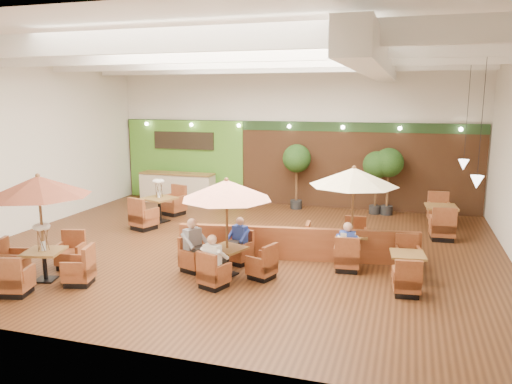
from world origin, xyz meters
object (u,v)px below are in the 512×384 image
at_px(topiary_1, 377,167).
at_px(table_1, 227,208).
at_px(service_counter, 177,188).
at_px(booth_divider, 297,244).
at_px(diner_1, 239,235).
at_px(diner_2, 194,240).
at_px(topiary_2, 389,165).
at_px(diner_4, 348,241).
at_px(table_2, 351,192).
at_px(table_4, 407,268).
at_px(table_0, 40,208).
at_px(table_3, 159,207).
at_px(diner_0, 214,255).
at_px(topiary_0, 297,161).
at_px(diner_3, 348,241).
at_px(table_5, 440,219).

bearing_deg(topiary_1, table_1, -111.07).
bearing_deg(service_counter, booth_divider, -42.92).
xyz_separation_m(diner_1, diner_2, (-0.85, -0.85, 0.04)).
xyz_separation_m(topiary_2, diner_4, (-0.63, -6.35, -1.04)).
relative_size(service_counter, diner_1, 4.12).
distance_m(table_2, table_4, 2.38).
bearing_deg(diner_4, service_counter, 130.90).
xyz_separation_m(service_counter, table_0, (0.97, -8.82, 1.10)).
bearing_deg(table_3, diner_0, -33.05).
relative_size(table_2, topiary_0, 1.01).
bearing_deg(topiary_0, diner_3, -67.20).
bearing_deg(table_2, diner_3, -91.79).
xyz_separation_m(table_0, diner_3, (6.49, 2.68, -0.94)).
distance_m(booth_divider, table_5, 5.48).
distance_m(topiary_2, diner_2, 8.58).
height_order(booth_divider, diner_3, diner_3).
relative_size(table_5, diner_2, 3.34).
xyz_separation_m(table_2, table_4, (1.44, -1.21, -1.45)).
bearing_deg(topiary_2, diner_1, -116.41).
xyz_separation_m(topiary_2, diner_2, (-4.13, -7.45, -1.00)).
bearing_deg(topiary_1, diner_1, -113.49).
bearing_deg(topiary_1, table_4, -80.06).
bearing_deg(service_counter, diner_0, -59.28).
bearing_deg(booth_divider, table_0, -157.91).
height_order(table_3, diner_0, table_3).
height_order(table_3, diner_3, table_3).
distance_m(table_2, table_5, 4.56).
bearing_deg(diner_1, diner_2, 62.53).
bearing_deg(diner_4, diner_0, -153.27).
distance_m(booth_divider, topiary_2, 6.36).
relative_size(topiary_1, diner_0, 3.00).
bearing_deg(booth_divider, diner_4, -27.59).
bearing_deg(table_4, table_2, 133.43).
bearing_deg(table_5, diner_0, -132.63).
bearing_deg(table_1, topiary_2, 85.85).
distance_m(topiary_1, diner_4, 6.42).
height_order(service_counter, diner_3, diner_3).
relative_size(table_1, diner_2, 2.87).
bearing_deg(table_5, service_counter, 165.55).
relative_size(table_0, topiary_0, 1.04).
bearing_deg(diner_0, diner_4, 48.29).
bearing_deg(topiary_1, diner_2, -116.51).
relative_size(table_1, diner_1, 3.29).
xyz_separation_m(table_1, topiary_0, (-0.01, 7.45, 0.20)).
bearing_deg(topiary_0, diner_2, -96.36).
xyz_separation_m(diner_1, diner_4, (2.65, 0.26, 0.00)).
bearing_deg(topiary_2, table_4, -83.52).
distance_m(service_counter, table_0, 8.95).
height_order(table_5, topiary_1, topiary_1).
relative_size(table_1, topiary_1, 1.06).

